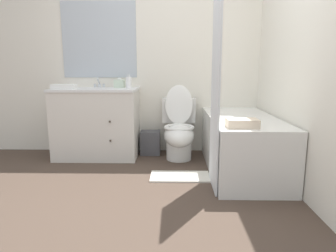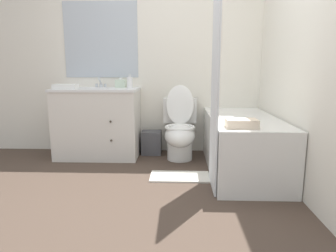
{
  "view_description": "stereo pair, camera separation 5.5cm",
  "coord_description": "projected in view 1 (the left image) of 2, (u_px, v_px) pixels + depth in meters",
  "views": [
    {
      "loc": [
        0.18,
        -2.21,
        1.07
      ],
      "look_at": [
        0.12,
        0.75,
        0.51
      ],
      "focal_mm": 32.0,
      "sensor_mm": 36.0,
      "label": 1
    },
    {
      "loc": [
        0.24,
        -2.2,
        1.07
      ],
      "look_at": [
        0.12,
        0.75,
        0.51
      ],
      "focal_mm": 32.0,
      "sensor_mm": 36.0,
      "label": 2
    }
  ],
  "objects": [
    {
      "name": "vanity_cabinet",
      "position": [
        97.0,
        122.0,
        3.65
      ],
      "size": [
        1.0,
        0.6,
        0.84
      ],
      "color": "silver",
      "rests_on": "ground_plane"
    },
    {
      "name": "bath_towel_folded",
      "position": [
        242.0,
        123.0,
        2.55
      ],
      "size": [
        0.26,
        0.18,
        0.07
      ],
      "color": "beige",
      "rests_on": "bathtub"
    },
    {
      "name": "bath_mat",
      "position": [
        180.0,
        176.0,
        3.0
      ],
      "size": [
        0.59,
        0.3,
        0.02
      ],
      "color": "silver",
      "rests_on": "ground_plane"
    },
    {
      "name": "sink_faucet",
      "position": [
        99.0,
        85.0,
        3.75
      ],
      "size": [
        0.14,
        0.12,
        0.12
      ],
      "color": "silver",
      "rests_on": "vanity_cabinet"
    },
    {
      "name": "bathtub",
      "position": [
        241.0,
        143.0,
        3.17
      ],
      "size": [
        0.69,
        1.53,
        0.58
      ],
      "color": "white",
      "rests_on": "ground_plane"
    },
    {
      "name": "wastebasket",
      "position": [
        150.0,
        143.0,
        3.81
      ],
      "size": [
        0.25,
        0.21,
        0.29
      ],
      "color": "#4C4C51",
      "rests_on": "ground_plane"
    },
    {
      "name": "ground_plane",
      "position": [
        150.0,
        206.0,
        2.37
      ],
      "size": [
        14.0,
        14.0,
        0.0
      ],
      "primitive_type": "plane",
      "color": "#47382D"
    },
    {
      "name": "tissue_box",
      "position": [
        120.0,
        83.0,
        3.71
      ],
      "size": [
        0.12,
        0.15,
        0.12
      ],
      "color": "silver",
      "rests_on": "vanity_cabinet"
    },
    {
      "name": "toilet",
      "position": [
        179.0,
        131.0,
        3.58
      ],
      "size": [
        0.41,
        0.69,
        0.88
      ],
      "color": "white",
      "rests_on": "ground_plane"
    },
    {
      "name": "wall_back",
      "position": [
        159.0,
        54.0,
        3.79
      ],
      "size": [
        8.0,
        0.06,
        2.5
      ],
      "color": "white",
      "rests_on": "ground_plane"
    },
    {
      "name": "hand_towel_folded",
      "position": [
        64.0,
        87.0,
        3.43
      ],
      "size": [
        0.27,
        0.14,
        0.06
      ],
      "color": "white",
      "rests_on": "vanity_cabinet"
    },
    {
      "name": "soap_dispenser",
      "position": [
        129.0,
        82.0,
        3.58
      ],
      "size": [
        0.07,
        0.07,
        0.16
      ],
      "color": "white",
      "rests_on": "vanity_cabinet"
    },
    {
      "name": "wall_right",
      "position": [
        286.0,
        50.0,
        2.93
      ],
      "size": [
        0.05,
        2.66,
        2.5
      ],
      "color": "white",
      "rests_on": "ground_plane"
    },
    {
      "name": "shower_curtain",
      "position": [
        216.0,
        83.0,
        2.59
      ],
      "size": [
        0.01,
        0.48,
        1.89
      ],
      "color": "white",
      "rests_on": "ground_plane"
    }
  ]
}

